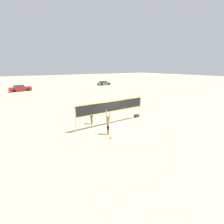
{
  "coord_description": "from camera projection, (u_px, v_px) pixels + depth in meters",
  "views": [
    {
      "loc": [
        -7.53,
        -11.74,
        5.57
      ],
      "look_at": [
        0.0,
        0.0,
        1.35
      ],
      "focal_mm": 24.0,
      "sensor_mm": 36.0,
      "label": 1
    }
  ],
  "objects": [
    {
      "name": "parked_car_near",
      "position": [
        20.0,
        88.0,
        35.45
      ],
      "size": [
        4.82,
        2.45,
        1.45
      ],
      "rotation": [
        0.0,
        0.0,
        0.14
      ],
      "color": "maroon",
      "rests_on": "ground_plane"
    },
    {
      "name": "player_blocker",
      "position": [
        91.0,
        114.0,
        14.87
      ],
      "size": [
        0.28,
        0.68,
        1.99
      ],
      "rotation": [
        0.0,
        0.0,
        -1.57
      ],
      "color": "#8C664C",
      "rests_on": "ground_plane"
    },
    {
      "name": "gear_bag",
      "position": [
        137.0,
        116.0,
        17.3
      ],
      "size": [
        0.56,
        0.36,
        0.29
      ],
      "color": "#2D2D33",
      "rests_on": "ground_plane"
    },
    {
      "name": "parked_car_mid",
      "position": [
        104.0,
        83.0,
        47.49
      ],
      "size": [
        4.13,
        1.99,
        1.26
      ],
      "rotation": [
        0.0,
        0.0,
        0.01
      ],
      "color": "#4C6B4C",
      "rests_on": "ground_plane"
    },
    {
      "name": "volleyball_net",
      "position": [
        112.0,
        108.0,
        14.44
      ],
      "size": [
        7.44,
        0.1,
        2.45
      ],
      "color": "beige",
      "rests_on": "ground_plane"
    },
    {
      "name": "volleyball",
      "position": [
        111.0,
        137.0,
        12.1
      ],
      "size": [
        0.23,
        0.23,
        0.23
      ],
      "color": "yellow",
      "rests_on": "ground_plane"
    },
    {
      "name": "player_spiker",
      "position": [
        108.0,
        122.0,
        12.49
      ],
      "size": [
        0.28,
        0.7,
        2.13
      ],
      "rotation": [
        0.0,
        0.0,
        1.57
      ],
      "color": "tan",
      "rests_on": "ground_plane"
    },
    {
      "name": "ground_plane",
      "position": [
        112.0,
        125.0,
        14.96
      ],
      "size": [
        200.0,
        200.0,
        0.0
      ],
      "primitive_type": "plane",
      "color": "beige"
    }
  ]
}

